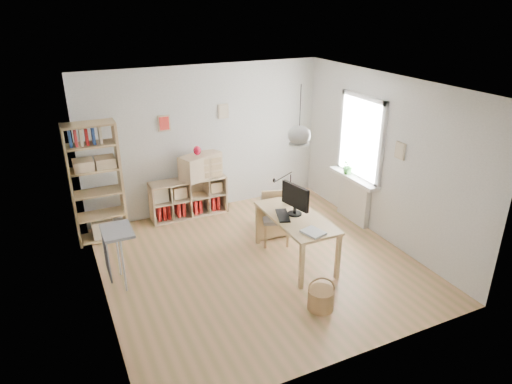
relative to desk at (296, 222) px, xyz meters
name	(u,v)px	position (x,y,z in m)	size (l,w,h in m)	color
ground	(258,263)	(-0.55, 0.15, -0.66)	(4.50, 4.50, 0.00)	tan
room_shell	(299,135)	(0.00, 0.00, 1.34)	(4.50, 4.50, 4.50)	white
window_unit	(361,138)	(1.68, 0.75, 0.89)	(0.07, 1.16, 1.46)	white
radiator	(354,200)	(1.64, 0.75, -0.26)	(0.10, 0.80, 0.80)	silver
windowsill	(354,178)	(1.59, 0.75, 0.17)	(0.22, 1.20, 0.06)	white
desk	(296,222)	(0.00, 0.00, 0.00)	(0.70, 1.50, 0.75)	tan
cube_shelf	(187,200)	(-1.02, 2.23, -0.36)	(1.40, 0.38, 0.72)	#D4B18B
tall_bookshelf	(95,179)	(-2.59, 1.95, 0.43)	(0.80, 0.38, 2.00)	tan
side_table	(113,243)	(-2.59, 0.50, 0.01)	(0.40, 0.55, 0.85)	gray
chair	(275,214)	(-0.01, 0.67, -0.17)	(0.53, 0.53, 0.85)	gray
wicker_basket	(321,298)	(-0.29, -1.20, -0.50)	(0.34, 0.34, 0.48)	olive
storage_chest	(280,219)	(0.25, 0.97, -0.46)	(0.72, 0.77, 0.61)	silver
monitor	(295,198)	(0.01, 0.07, 0.36)	(0.22, 0.54, 0.47)	black
keyboard	(283,215)	(-0.18, 0.08, 0.10)	(0.17, 0.44, 0.02)	black
task_lamp	(282,184)	(0.08, 0.62, 0.37)	(0.39, 0.14, 0.41)	black
yarn_ball	(291,199)	(0.15, 0.43, 0.17)	(0.15, 0.15, 0.15)	#49090C
paper_tray	(313,232)	(-0.05, -0.57, 0.11)	(0.24, 0.30, 0.03)	white
drawer_chest	(200,166)	(-0.74, 2.19, 0.28)	(0.77, 0.35, 0.44)	#D4B18B
red_vase	(197,150)	(-0.79, 2.19, 0.59)	(0.14, 0.14, 0.16)	#AC0E26
potted_plant	(348,166)	(1.57, 0.91, 0.35)	(0.26, 0.23, 0.29)	#2B6B28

